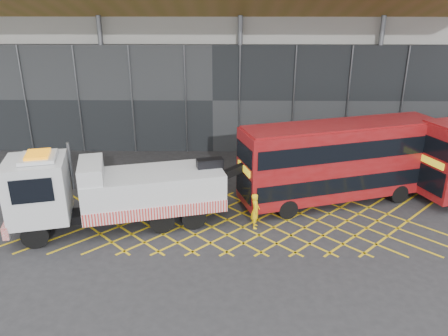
{
  "coord_description": "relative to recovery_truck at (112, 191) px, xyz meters",
  "views": [
    {
      "loc": [
        3.34,
        -20.78,
        11.0
      ],
      "look_at": [
        3.0,
        1.5,
        2.4
      ],
      "focal_mm": 35.0,
      "sensor_mm": 36.0,
      "label": 1
    }
  ],
  "objects": [
    {
      "name": "ground_plane",
      "position": [
        2.64,
        0.76,
        -2.02
      ],
      "size": [
        120.0,
        120.0,
        0.0
      ],
      "primitive_type": "plane",
      "color": "#28282A"
    },
    {
      "name": "road_markings",
      "position": [
        6.64,
        0.76,
        -2.01
      ],
      "size": [
        24.76,
        7.16,
        0.01
      ],
      "color": "yellow",
      "rests_on": "ground_plane"
    },
    {
      "name": "construction_building",
      "position": [
        4.56,
        19.16,
        6.96
      ],
      "size": [
        55.0,
        23.97,
        18.0
      ],
      "color": "#969691",
      "rests_on": "ground_plane"
    },
    {
      "name": "recovery_truck",
      "position": [
        0.0,
        0.0,
        0.0
      ],
      "size": [
        12.5,
        5.56,
        4.36
      ],
      "rotation": [
        0.0,
        0.0,
        0.26
      ],
      "color": "black",
      "rests_on": "ground_plane"
    },
    {
      "name": "bus_towed",
      "position": [
        12.19,
        3.23,
        0.58
      ],
      "size": [
        11.73,
        5.96,
        4.68
      ],
      "rotation": [
        0.0,
        0.0,
        0.3
      ],
      "color": "maroon",
      "rests_on": "ground_plane"
    },
    {
      "name": "worker",
      "position": [
        7.28,
        0.0,
        -1.08
      ],
      "size": [
        0.48,
        0.71,
        1.88
      ],
      "primitive_type": "imported",
      "rotation": [
        0.0,
        0.0,
        1.52
      ],
      "color": "yellow",
      "rests_on": "ground_plane"
    }
  ]
}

